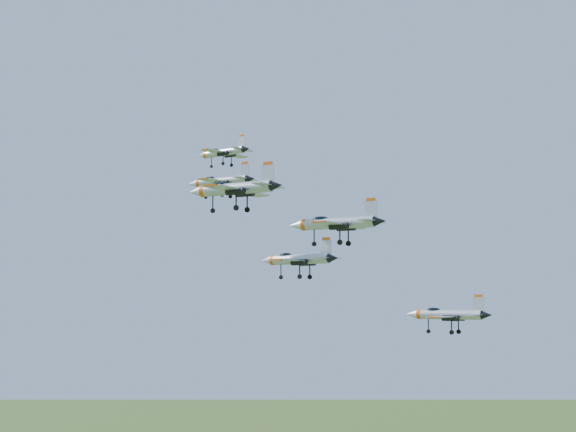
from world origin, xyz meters
The scene contains 6 objects.
jet_lead centered at (-13.59, 8.35, 150.05)m, with size 11.20×9.35×3.00m.
jet_left_high centered at (-7.92, -0.37, 143.80)m, with size 11.86×9.73×3.18m.
jet_right_high centered at (4.42, -15.24, 140.10)m, with size 13.81×11.33×3.70m.
jet_left_low centered at (2.84, 3.75, 132.24)m, with size 13.78×11.47×3.68m.
jet_right_low centered at (18.51, -15.36, 135.16)m, with size 12.29×10.08×3.30m.
jet_trail centered at (27.55, -3.86, 124.75)m, with size 11.13×9.24×2.97m.
Camera 1 is at (59.36, -96.50, 126.72)m, focal length 50.00 mm.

